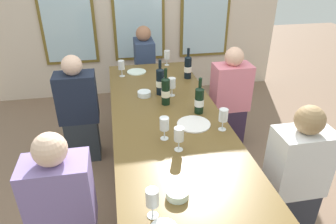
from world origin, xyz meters
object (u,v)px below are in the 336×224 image
(wine_bottle_3, at_px, (199,100))
(wine_glass_1, at_px, (164,124))
(wine_glass_3, at_px, (223,116))
(seated_person_0, at_px, (64,215))
(white_plate_1, at_px, (194,124))
(tasting_bowl_2, at_px, (144,94))
(seated_person_2, at_px, (79,112))
(seated_person_1, at_px, (294,180))
(dining_table, at_px, (169,126))
(wine_bottle_1, at_px, (160,81))
(wine_bottle_2, at_px, (166,91))
(wine_glass_5, at_px, (172,83))
(seated_person_3, at_px, (230,101))
(wine_glass_6, at_px, (179,135))
(white_plate_0, at_px, (137,72))
(wine_glass_2, at_px, (121,65))
(wine_glass_0, at_px, (167,55))
(seated_person_4, at_px, (145,71))
(wine_bottle_0, at_px, (188,67))
(tasting_bowl_1, at_px, (177,194))
(wine_glass_4, at_px, (152,199))

(wine_bottle_3, bearing_deg, wine_glass_1, -136.20)
(wine_glass_3, xyz_separation_m, seated_person_0, (-1.14, -0.45, -0.34))
(white_plate_1, xyz_separation_m, tasting_bowl_2, (-0.32, 0.59, 0.02))
(white_plate_1, relative_size, seated_person_2, 0.24)
(tasting_bowl_2, relative_size, seated_person_1, 0.11)
(dining_table, relative_size, wine_bottle_1, 7.90)
(wine_bottle_2, height_order, wine_glass_5, wine_bottle_2)
(seated_person_1, xyz_separation_m, seated_person_3, (0.00, 1.27, 0.00))
(wine_glass_3, bearing_deg, seated_person_0, -158.76)
(wine_bottle_3, distance_m, wine_glass_6, 0.57)
(white_plate_0, relative_size, seated_person_0, 0.19)
(wine_glass_5, bearing_deg, seated_person_2, 165.65)
(white_plate_1, bearing_deg, wine_bottle_3, 63.54)
(white_plate_0, height_order, wine_bottle_3, wine_bottle_3)
(dining_table, relative_size, wine_bottle_3, 8.60)
(dining_table, distance_m, wine_glass_2, 1.07)
(wine_bottle_2, height_order, wine_glass_0, wine_bottle_2)
(seated_person_0, relative_size, seated_person_1, 1.00)
(seated_person_4, bearing_deg, seated_person_2, -126.92)
(wine_bottle_0, height_order, wine_bottle_3, wine_bottle_0)
(white_plate_0, xyz_separation_m, wine_glass_0, (0.37, 0.17, 0.12))
(dining_table, relative_size, tasting_bowl_2, 21.51)
(white_plate_0, height_order, wine_glass_2, wine_glass_2)
(seated_person_1, bearing_deg, tasting_bowl_1, -166.23)
(dining_table, distance_m, wine_bottle_1, 0.52)
(wine_glass_4, height_order, wine_glass_6, same)
(wine_glass_1, bearing_deg, white_plate_0, 93.01)
(wine_glass_4, bearing_deg, seated_person_4, 84.26)
(wine_bottle_2, distance_m, tasting_bowl_2, 0.28)
(wine_glass_5, bearing_deg, wine_bottle_3, -67.21)
(tasting_bowl_1, height_order, wine_glass_3, wine_glass_3)
(white_plate_0, relative_size, seated_person_2, 0.19)
(wine_bottle_3, xyz_separation_m, seated_person_0, (-1.04, -0.74, -0.33))
(wine_glass_5, bearing_deg, white_plate_1, -83.42)
(seated_person_2, bearing_deg, wine_bottle_0, 8.33)
(wine_glass_1, height_order, seated_person_3, seated_person_3)
(wine_bottle_3, bearing_deg, tasting_bowl_2, 135.40)
(wine_bottle_1, xyz_separation_m, wine_glass_4, (-0.28, -1.46, -0.02))
(dining_table, height_order, wine_glass_2, wine_glass_2)
(wine_glass_2, xyz_separation_m, seated_person_2, (-0.46, -0.35, -0.34))
(wine_glass_3, xyz_separation_m, seated_person_3, (0.40, 0.85, -0.34))
(white_plate_1, height_order, wine_bottle_3, wine_bottle_3)
(wine_bottle_0, height_order, wine_glass_3, wine_bottle_0)
(wine_glass_6, relative_size, seated_person_2, 0.16)
(wine_bottle_1, relative_size, tasting_bowl_2, 2.72)
(tasting_bowl_2, relative_size, wine_glass_3, 0.71)
(white_plate_1, xyz_separation_m, wine_bottle_2, (-0.15, 0.39, 0.12))
(wine_bottle_2, bearing_deg, wine_bottle_0, 58.87)
(dining_table, xyz_separation_m, wine_glass_2, (-0.32, 1.00, 0.19))
(wine_glass_6, distance_m, seated_person_4, 2.15)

